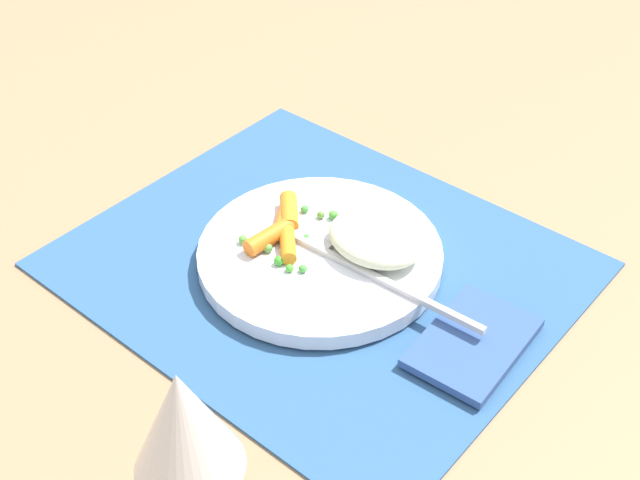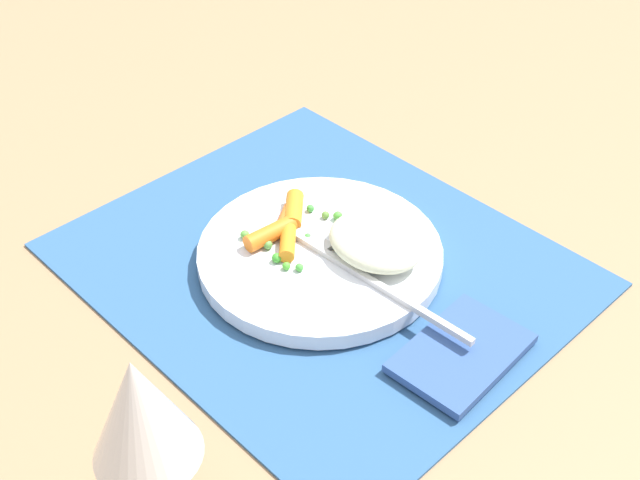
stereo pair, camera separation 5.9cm
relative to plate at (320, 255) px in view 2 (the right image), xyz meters
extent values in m
plane|color=#997551|center=(0.00, 0.00, -0.01)|extent=(2.40, 2.40, 0.00)
cube|color=#2D5684|center=(0.00, 0.00, -0.01)|extent=(0.45, 0.38, 0.01)
cylinder|color=white|center=(0.00, 0.00, 0.00)|extent=(0.23, 0.23, 0.02)
ellipsoid|color=beige|center=(-0.04, -0.03, 0.02)|extent=(0.09, 0.08, 0.03)
cylinder|color=orange|center=(0.05, 0.00, 0.01)|extent=(0.03, 0.04, 0.01)
cylinder|color=orange|center=(0.04, 0.03, 0.02)|extent=(0.02, 0.05, 0.02)
cylinder|color=orange|center=(0.05, -0.01, 0.02)|extent=(0.05, 0.05, 0.02)
cylinder|color=orange|center=(0.02, 0.02, 0.02)|extent=(0.05, 0.05, 0.01)
sphere|color=#3E9232|center=(0.05, 0.01, 0.01)|extent=(0.01, 0.01, 0.01)
sphere|color=green|center=(0.01, 0.04, 0.01)|extent=(0.01, 0.01, 0.01)
sphere|color=#549934|center=(0.05, 0.02, 0.01)|extent=(0.01, 0.01, 0.01)
sphere|color=#599B43|center=(0.03, 0.04, 0.01)|extent=(0.01, 0.01, 0.01)
sphere|color=green|center=(0.02, 0.00, 0.01)|extent=(0.01, 0.01, 0.01)
sphere|color=#489430|center=(0.01, -0.04, 0.01)|extent=(0.01, 0.01, 0.01)
sphere|color=green|center=(0.05, -0.03, 0.01)|extent=(0.01, 0.01, 0.01)
sphere|color=green|center=(-0.01, 0.04, 0.01)|extent=(0.01, 0.01, 0.01)
sphere|color=#4A9E2F|center=(0.00, -0.03, 0.01)|extent=(0.01, 0.01, 0.01)
sphere|color=green|center=(0.00, 0.04, 0.01)|extent=(0.01, 0.01, 0.01)
sphere|color=green|center=(0.02, -0.04, 0.01)|extent=(0.01, 0.01, 0.01)
sphere|color=#5B8C37|center=(0.03, -0.04, 0.01)|extent=(0.01, 0.01, 0.01)
sphere|color=#5BAA40|center=(0.06, 0.04, 0.01)|extent=(0.01, 0.01, 0.01)
sphere|color=#59B137|center=(0.00, -0.03, 0.01)|extent=(0.01, 0.01, 0.01)
cube|color=silver|center=(0.01, 0.00, 0.01)|extent=(0.05, 0.02, 0.01)
cube|color=silver|center=(-0.09, 0.00, 0.01)|extent=(0.17, 0.01, 0.01)
cone|color=silver|center=(-0.12, 0.27, 0.11)|extent=(0.07, 0.07, 0.09)
cube|color=#33518C|center=(-0.17, 0.00, 0.00)|extent=(0.08, 0.12, 0.01)
camera|label=1|loc=(-0.39, 0.46, 0.51)|focal=47.02mm
camera|label=2|loc=(-0.43, 0.42, 0.51)|focal=47.02mm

